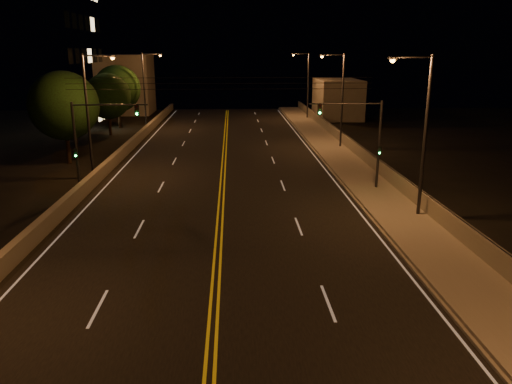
{
  "coord_description": "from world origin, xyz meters",
  "views": [
    {
      "loc": [
        0.8,
        -7.15,
        9.6
      ],
      "look_at": [
        2.0,
        18.0,
        2.5
      ],
      "focal_mm": 35.0,
      "sensor_mm": 36.0,
      "label": 1
    }
  ],
  "objects_px": {
    "streetlight_3": "(306,82)",
    "streetlight_6": "(146,86)",
    "streetlight_1": "(421,128)",
    "streetlight_2": "(340,95)",
    "streetlight_5": "(91,108)",
    "tree_0": "(64,106)",
    "traffic_signal_right": "(366,135)",
    "traffic_signal_left": "(90,138)",
    "tree_1": "(72,101)",
    "tree_3": "(117,89)",
    "tree_2": "(108,96)"
  },
  "relations": [
    {
      "from": "tree_0",
      "to": "tree_1",
      "type": "bearing_deg",
      "value": 103.3
    },
    {
      "from": "tree_0",
      "to": "traffic_signal_left",
      "type": "bearing_deg",
      "value": -64.76
    },
    {
      "from": "traffic_signal_right",
      "to": "tree_1",
      "type": "bearing_deg",
      "value": 142.24
    },
    {
      "from": "traffic_signal_right",
      "to": "tree_0",
      "type": "relative_size",
      "value": 0.79
    },
    {
      "from": "streetlight_3",
      "to": "tree_0",
      "type": "relative_size",
      "value": 1.17
    },
    {
      "from": "tree_0",
      "to": "tree_3",
      "type": "relative_size",
      "value": 1.01
    },
    {
      "from": "tree_1",
      "to": "tree_3",
      "type": "bearing_deg",
      "value": 79.21
    },
    {
      "from": "streetlight_2",
      "to": "traffic_signal_left",
      "type": "bearing_deg",
      "value": -141.86
    },
    {
      "from": "streetlight_1",
      "to": "streetlight_5",
      "type": "height_order",
      "value": "same"
    },
    {
      "from": "streetlight_6",
      "to": "traffic_signal_right",
      "type": "height_order",
      "value": "streetlight_6"
    },
    {
      "from": "streetlight_6",
      "to": "streetlight_5",
      "type": "bearing_deg",
      "value": -90.0
    },
    {
      "from": "streetlight_2",
      "to": "tree_0",
      "type": "xyz_separation_m",
      "value": [
        -25.27,
        -5.56,
        -0.36
      ]
    },
    {
      "from": "traffic_signal_left",
      "to": "tree_0",
      "type": "relative_size",
      "value": 0.79
    },
    {
      "from": "streetlight_5",
      "to": "tree_1",
      "type": "height_order",
      "value": "streetlight_5"
    },
    {
      "from": "traffic_signal_left",
      "to": "tree_3",
      "type": "xyz_separation_m",
      "value": [
        -5.0,
        31.86,
        1.02
      ]
    },
    {
      "from": "streetlight_3",
      "to": "streetlight_6",
      "type": "xyz_separation_m",
      "value": [
        -21.46,
        -8.49,
        0.0
      ]
    },
    {
      "from": "streetlight_3",
      "to": "streetlight_6",
      "type": "bearing_deg",
      "value": -158.41
    },
    {
      "from": "streetlight_3",
      "to": "tree_2",
      "type": "height_order",
      "value": "streetlight_3"
    },
    {
      "from": "traffic_signal_left",
      "to": "tree_2",
      "type": "height_order",
      "value": "tree_2"
    },
    {
      "from": "streetlight_3",
      "to": "tree_0",
      "type": "height_order",
      "value": "streetlight_3"
    },
    {
      "from": "streetlight_5",
      "to": "tree_1",
      "type": "relative_size",
      "value": 1.31
    },
    {
      "from": "streetlight_5",
      "to": "tree_2",
      "type": "bearing_deg",
      "value": 100.15
    },
    {
      "from": "tree_2",
      "to": "tree_3",
      "type": "distance_m",
      "value": 5.71
    },
    {
      "from": "streetlight_1",
      "to": "streetlight_5",
      "type": "xyz_separation_m",
      "value": [
        -21.46,
        10.93,
        0.0
      ]
    },
    {
      "from": "streetlight_1",
      "to": "streetlight_2",
      "type": "xyz_separation_m",
      "value": [
        0.0,
        22.06,
        0.0
      ]
    },
    {
      "from": "streetlight_3",
      "to": "traffic_signal_right",
      "type": "relative_size",
      "value": 1.48
    },
    {
      "from": "streetlight_5",
      "to": "tree_2",
      "type": "distance_m",
      "value": 21.67
    },
    {
      "from": "streetlight_6",
      "to": "tree_1",
      "type": "xyz_separation_m",
      "value": [
        -6.12,
        -10.34,
        -0.88
      ]
    },
    {
      "from": "streetlight_3",
      "to": "traffic_signal_left",
      "type": "bearing_deg",
      "value": -117.54
    },
    {
      "from": "streetlight_1",
      "to": "streetlight_2",
      "type": "bearing_deg",
      "value": 90.0
    },
    {
      "from": "streetlight_5",
      "to": "streetlight_2",
      "type": "bearing_deg",
      "value": 27.42
    },
    {
      "from": "streetlight_5",
      "to": "tree_2",
      "type": "xyz_separation_m",
      "value": [
        -3.82,
        21.32,
        -0.89
      ]
    },
    {
      "from": "streetlight_2",
      "to": "tree_1",
      "type": "height_order",
      "value": "streetlight_2"
    },
    {
      "from": "tree_0",
      "to": "tree_3",
      "type": "bearing_deg",
      "value": 90.24
    },
    {
      "from": "tree_1",
      "to": "tree_2",
      "type": "bearing_deg",
      "value": 68.86
    },
    {
      "from": "streetlight_2",
      "to": "traffic_signal_right",
      "type": "xyz_separation_m",
      "value": [
        -1.5,
        -15.98,
        -1.43
      ]
    },
    {
      "from": "streetlight_2",
      "to": "traffic_signal_left",
      "type": "distance_m",
      "value": 25.92
    },
    {
      "from": "streetlight_3",
      "to": "streetlight_1",
      "type": "bearing_deg",
      "value": -90.0
    },
    {
      "from": "streetlight_2",
      "to": "tree_0",
      "type": "distance_m",
      "value": 25.88
    },
    {
      "from": "streetlight_6",
      "to": "tree_3",
      "type": "height_order",
      "value": "streetlight_6"
    },
    {
      "from": "streetlight_5",
      "to": "tree_0",
      "type": "distance_m",
      "value": 6.76
    },
    {
      "from": "tree_1",
      "to": "streetlight_6",
      "type": "bearing_deg",
      "value": 59.37
    },
    {
      "from": "streetlight_1",
      "to": "traffic_signal_right",
      "type": "height_order",
      "value": "streetlight_1"
    },
    {
      "from": "streetlight_2",
      "to": "streetlight_3",
      "type": "distance_m",
      "value": 23.05
    },
    {
      "from": "tree_1",
      "to": "tree_2",
      "type": "distance_m",
      "value": 6.4
    },
    {
      "from": "streetlight_2",
      "to": "streetlight_5",
      "type": "xyz_separation_m",
      "value": [
        -21.46,
        -11.13,
        0.0
      ]
    },
    {
      "from": "streetlight_2",
      "to": "tree_1",
      "type": "relative_size",
      "value": 1.31
    },
    {
      "from": "streetlight_3",
      "to": "tree_1",
      "type": "distance_m",
      "value": 33.41
    },
    {
      "from": "traffic_signal_right",
      "to": "tree_0",
      "type": "distance_m",
      "value": 25.98
    },
    {
      "from": "streetlight_1",
      "to": "streetlight_6",
      "type": "bearing_deg",
      "value": 120.37
    }
  ]
}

